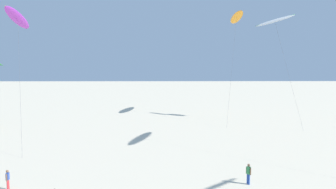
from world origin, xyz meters
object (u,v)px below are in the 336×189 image
flying_kite_0 (275,21)px  flying_kite_3 (236,18)px  person_near_right (8,179)px  person_foreground_walker (248,173)px  flying_kite_4 (18,18)px

flying_kite_0 → flying_kite_3: 6.60m
flying_kite_3 → person_near_right: flying_kite_3 is taller
flying_kite_3 → person_near_right: size_ratio=11.15×
flying_kite_0 → flying_kite_3: (-5.20, 3.95, 0.97)m
person_foreground_walker → person_near_right: size_ratio=1.07×
person_foreground_walker → flying_kite_0: bearing=69.0°
flying_kite_3 → person_foreground_walker: (-5.33, -31.38, -15.99)m
flying_kite_3 → flying_kite_4: size_ratio=1.09×
flying_kite_4 → person_foreground_walker: flying_kite_4 is taller
person_foreground_walker → person_near_right: person_foreground_walker is taller
flying_kite_3 → flying_kite_0: bearing=-37.3°
flying_kite_0 → person_near_right: bearing=-135.9°
flying_kite_3 → flying_kite_4: 33.92m
flying_kite_3 → person_foreground_walker: size_ratio=10.45×
flying_kite_0 → person_near_right: flying_kite_0 is taller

